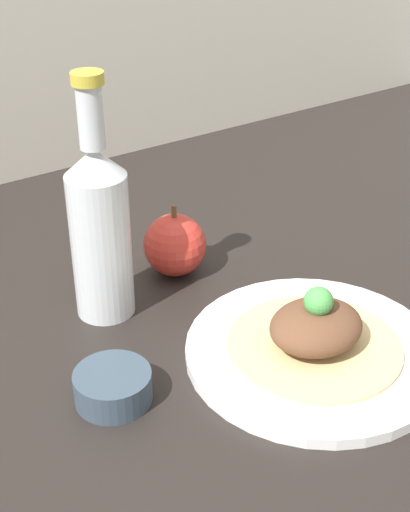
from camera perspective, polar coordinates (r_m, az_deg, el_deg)
name	(u,v)px	position (r cm, az deg, el deg)	size (l,w,h in cm)	color
ground_plane	(221,357)	(77.14, 1.27, -8.06)	(180.00, 110.00, 4.00)	black
plate	(314,350)	(74.30, 8.70, -7.46)	(26.34, 26.34, 1.48)	white
plated_food	(316,330)	(72.78, 8.85, -5.86)	(17.81, 17.81, 7.05)	#D6BC7F
cider_bottle	(100,227)	(76.11, -8.42, 2.33)	(6.50, 6.50, 27.08)	silver
apple	(175,245)	(85.78, -2.43, 0.90)	(7.62, 7.62, 9.08)	red
dipping_bowl	(113,386)	(68.50, -7.37, -10.31)	(7.39, 7.39, 3.06)	#384756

